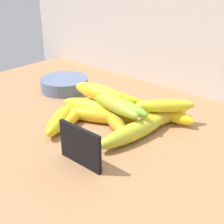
% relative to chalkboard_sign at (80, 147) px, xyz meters
% --- Properties ---
extents(counter_top, '(1.10, 0.76, 0.03)m').
position_rel_chalkboard_sign_xyz_m(counter_top, '(-0.11, 0.11, -0.05)').
color(counter_top, '#A5744C').
rests_on(counter_top, ground).
extents(chalkboard_sign, '(0.11, 0.02, 0.08)m').
position_rel_chalkboard_sign_xyz_m(chalkboard_sign, '(0.00, 0.00, 0.00)').
color(chalkboard_sign, black).
rests_on(chalkboard_sign, counter_top).
extents(fruit_bowl, '(0.15, 0.15, 0.04)m').
position_rel_chalkboard_sign_xyz_m(fruit_bowl, '(-0.34, 0.25, -0.02)').
color(fruit_bowl, slate).
rests_on(fruit_bowl, counter_top).
extents(banana_0, '(0.07, 0.21, 0.04)m').
position_rel_chalkboard_sign_xyz_m(banana_0, '(0.01, 0.21, -0.02)').
color(banana_0, gold).
rests_on(banana_0, counter_top).
extents(banana_1, '(0.08, 0.20, 0.04)m').
position_rel_chalkboard_sign_xyz_m(banana_1, '(0.02, 0.25, -0.02)').
color(banana_1, gold).
rests_on(banana_1, counter_top).
extents(banana_2, '(0.10, 0.19, 0.03)m').
position_rel_chalkboard_sign_xyz_m(banana_2, '(-0.15, 0.13, -0.02)').
color(banana_2, yellow).
rests_on(banana_2, counter_top).
extents(banana_3, '(0.21, 0.09, 0.04)m').
position_rel_chalkboard_sign_xyz_m(banana_3, '(-0.13, 0.18, -0.02)').
color(banana_3, yellow).
rests_on(banana_3, counter_top).
extents(banana_4, '(0.18, 0.09, 0.04)m').
position_rel_chalkboard_sign_xyz_m(banana_4, '(-0.16, 0.27, -0.02)').
color(banana_4, yellow).
rests_on(banana_4, counter_top).
extents(banana_5, '(0.17, 0.12, 0.04)m').
position_rel_chalkboard_sign_xyz_m(banana_5, '(-0.07, 0.17, -0.02)').
color(banana_5, gold).
rests_on(banana_5, counter_top).
extents(banana_6, '(0.18, 0.04, 0.04)m').
position_rel_chalkboard_sign_xyz_m(banana_6, '(0.01, 0.29, -0.02)').
color(banana_6, yellow).
rests_on(banana_6, counter_top).
extents(banana_7, '(0.07, 0.21, 0.04)m').
position_rel_chalkboard_sign_xyz_m(banana_7, '(0.02, 0.15, -0.02)').
color(banana_7, gold).
rests_on(banana_7, counter_top).
extents(banana_8, '(0.12, 0.16, 0.04)m').
position_rel_chalkboard_sign_xyz_m(banana_8, '(-0.16, 0.08, -0.02)').
color(banana_8, yellow).
rests_on(banana_8, counter_top).
extents(banana_9, '(0.20, 0.12, 0.04)m').
position_rel_chalkboard_sign_xyz_m(banana_9, '(-0.10, 0.16, -0.02)').
color(banana_9, yellow).
rests_on(banana_9, counter_top).
extents(banana_10, '(0.13, 0.13, 0.03)m').
position_rel_chalkboard_sign_xyz_m(banana_10, '(0.03, 0.26, 0.01)').
color(banana_10, yellow).
rests_on(banana_10, banana_1).
extents(banana_11, '(0.21, 0.08, 0.04)m').
position_rel_chalkboard_sign_xyz_m(banana_11, '(-0.08, 0.18, 0.02)').
color(banana_11, '#A7B532').
rests_on(banana_11, banana_5).
extents(banana_12, '(0.16, 0.05, 0.04)m').
position_rel_chalkboard_sign_xyz_m(banana_12, '(-0.13, 0.19, 0.03)').
color(banana_12, yellow).
rests_on(banana_12, banana_3).
extents(banana_13, '(0.17, 0.05, 0.03)m').
position_rel_chalkboard_sign_xyz_m(banana_13, '(-0.05, 0.19, 0.02)').
color(banana_13, '#84BA2F').
rests_on(banana_13, banana_5).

